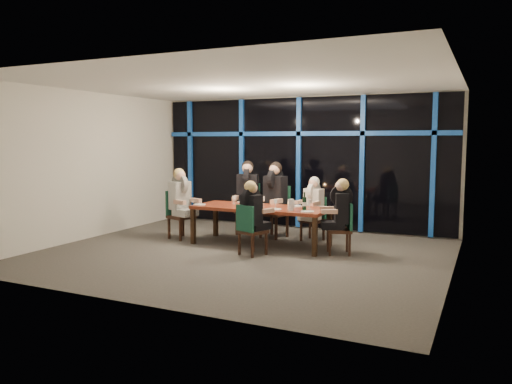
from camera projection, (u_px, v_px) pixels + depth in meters
room at (241, 140)px, 8.67m from camera, size 7.04×7.00×3.02m
window_wall at (300, 161)px, 11.36m from camera, size 6.86×0.43×2.94m
dining_table at (260, 210)px, 9.53m from camera, size 2.60×1.00×0.75m
chair_far_left at (248, 205)px, 10.85m from camera, size 0.62×0.62×1.07m
chair_far_mid at (277, 208)px, 10.38m from camera, size 0.59×0.59×1.07m
chair_far_right at (315, 216)px, 10.05m from camera, size 0.50×0.50×0.88m
chair_end_left at (179, 212)px, 10.24m from camera, size 0.57×0.57×0.98m
chair_end_right at (343, 226)px, 8.81m from camera, size 0.55×0.55×0.92m
chair_near_mid at (249, 227)px, 8.69m from camera, size 0.54×0.54×0.90m
diner_far_left at (247, 186)px, 10.72m from camera, size 0.63×0.73×1.04m
diner_far_mid at (274, 189)px, 10.27m from camera, size 0.60×0.71×1.04m
diner_far_right at (313, 199)px, 9.96m from camera, size 0.50×0.59×0.86m
diner_end_left at (181, 193)px, 10.14m from camera, size 0.67×0.58×0.96m
diner_end_right at (339, 205)px, 8.78m from camera, size 0.63×0.57×0.89m
diner_near_mid at (253, 207)px, 8.71m from camera, size 0.55×0.61×0.87m
plate_far_left at (243, 202)px, 10.19m from camera, size 0.24×0.24×0.01m
plate_far_mid at (257, 204)px, 9.85m from camera, size 0.24×0.24×0.01m
plate_far_right at (297, 206)px, 9.53m from camera, size 0.24×0.24×0.01m
plate_end_left at (199, 204)px, 9.78m from camera, size 0.24×0.24×0.01m
plate_end_right at (307, 212)px, 8.82m from camera, size 0.24×0.24×0.01m
plate_near_mid at (275, 209)px, 9.10m from camera, size 0.24×0.24×0.01m
wine_bottle at (304, 204)px, 8.94m from camera, size 0.08×0.08×0.34m
water_pitcher at (291, 205)px, 8.97m from camera, size 0.13×0.11×0.21m
tea_light at (250, 207)px, 9.39m from camera, size 0.04×0.04×0.03m
wine_glass_a at (246, 200)px, 9.47m from camera, size 0.08×0.08×0.19m
wine_glass_b at (263, 199)px, 9.53m from camera, size 0.08×0.08×0.20m
wine_glass_c at (276, 202)px, 9.26m from camera, size 0.07×0.07×0.17m
wine_glass_d at (234, 198)px, 9.91m from camera, size 0.06×0.06×0.16m
wine_glass_e at (310, 202)px, 9.19m from camera, size 0.07×0.07×0.18m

